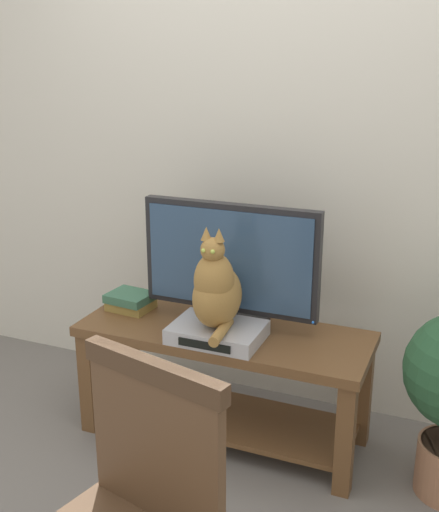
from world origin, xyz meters
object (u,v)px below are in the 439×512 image
tv_stand (224,365)px  tv (230,263)px  media_box (217,332)px  book_stack (131,301)px  cat (216,290)px

tv_stand → tv: bearing=90.0°
tv_stand → media_box: 0.23m
tv → media_box: size_ratio=2.09×
tv_stand → book_stack: size_ratio=6.05×
tv_stand → tv: (0.00, 0.07, 0.46)m
tv_stand → cat: (0.01, -0.12, 0.41)m
media_box → book_stack: bearing=163.7°
cat → book_stack: 0.57m
tv → media_box: tv is taller
media_box → tv: bearing=94.0°
media_box → tv_stand: bearing=96.8°
book_stack → tv_stand: bearing=-5.3°
cat → book_stack: size_ratio=2.06×
tv_stand → book_stack: 0.55m
media_box → book_stack: (-0.51, 0.15, 0.01)m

